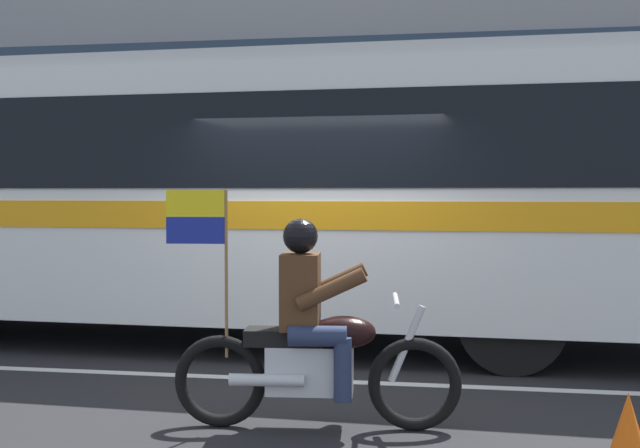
# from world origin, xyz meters

# --- Properties ---
(ground_plane) EXTENTS (60.00, 60.00, 0.00)m
(ground_plane) POSITION_xyz_m (0.00, 0.00, 0.00)
(ground_plane) COLOR black
(sidewalk_curb) EXTENTS (28.00, 3.80, 0.15)m
(sidewalk_curb) POSITION_xyz_m (0.00, 5.10, 0.07)
(sidewalk_curb) COLOR gray
(sidewalk_curb) RESTS_ON ground_plane
(lane_center_stripe) EXTENTS (26.60, 0.14, 0.01)m
(lane_center_stripe) POSITION_xyz_m (0.00, -0.60, 0.00)
(lane_center_stripe) COLOR silver
(lane_center_stripe) RESTS_ON ground_plane
(transit_bus) EXTENTS (11.61, 3.02, 3.22)m
(transit_bus) POSITION_xyz_m (-1.26, 1.19, 1.88)
(transit_bus) COLOR white
(transit_bus) RESTS_ON ground_plane
(motorcycle_with_rider) EXTENTS (2.19, 0.65, 1.78)m
(motorcycle_with_rider) POSITION_xyz_m (0.34, -2.10, 0.67)
(motorcycle_with_rider) COLOR black
(motorcycle_with_rider) RESTS_ON ground_plane
(traffic_cone) EXTENTS (0.36, 0.36, 0.55)m
(traffic_cone) POSITION_xyz_m (2.42, -2.88, 0.26)
(traffic_cone) COLOR #EA590F
(traffic_cone) RESTS_ON ground_plane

